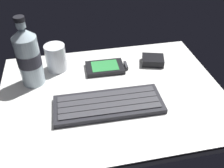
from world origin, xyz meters
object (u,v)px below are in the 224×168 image
juice_cup (56,59)px  charger_block (153,60)px  keyboard (109,104)px  handheld_device (107,67)px  water_bottle (28,57)px

juice_cup → charger_block: bearing=-5.9°
keyboard → juice_cup: bearing=122.0°
juice_cup → keyboard: bearing=-58.0°
keyboard → handheld_device: 17.31cm
handheld_device → charger_block: bearing=1.0°
juice_cup → water_bottle: bearing=-141.9°
keyboard → handheld_device: (2.72, 17.09, -0.08)cm
keyboard → water_bottle: 26.26cm
keyboard → charger_block: bearing=43.5°
keyboard → juice_cup: juice_cup is taller
handheld_device → charger_block: charger_block is taller
handheld_device → juice_cup: (-15.57, 3.47, 3.18)cm
water_bottle → charger_block: bearing=3.5°
handheld_device → charger_block: (15.55, 0.27, 0.47)cm
handheld_device → keyboard: bearing=-99.0°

